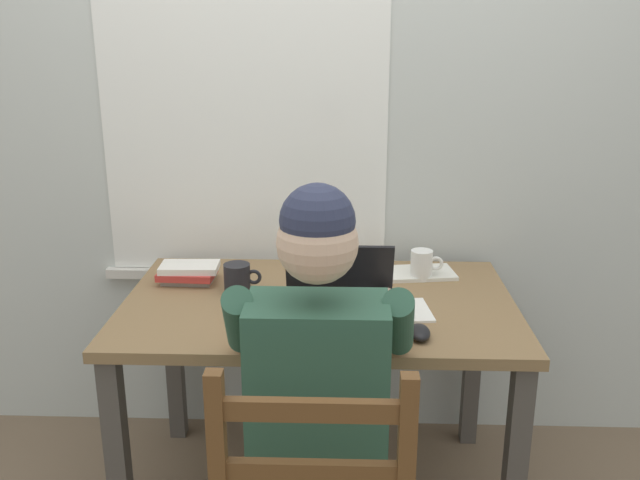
% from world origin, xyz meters
% --- Properties ---
extents(back_wall, '(6.00, 0.08, 2.60)m').
position_xyz_m(back_wall, '(-0.01, 0.48, 1.30)').
color(back_wall, beige).
rests_on(back_wall, ground).
extents(desk, '(1.26, 0.80, 0.74)m').
position_xyz_m(desk, '(0.00, 0.00, 0.64)').
color(desk, olive).
rests_on(desk, ground).
extents(seated_person, '(0.50, 0.60, 1.26)m').
position_xyz_m(seated_person, '(0.02, -0.47, 0.69)').
color(seated_person, '#2D5642').
rests_on(seated_person, ground).
extents(laptop, '(0.33, 0.31, 0.22)m').
position_xyz_m(laptop, '(0.07, -0.17, 0.79)').
color(laptop, black).
rests_on(laptop, desk).
extents(computer_mouse, '(0.06, 0.10, 0.03)m').
position_xyz_m(computer_mouse, '(0.30, -0.27, 0.76)').
color(computer_mouse, black).
rests_on(computer_mouse, desk).
extents(coffee_mug_white, '(0.11, 0.08, 0.10)m').
position_xyz_m(coffee_mug_white, '(0.35, 0.21, 0.79)').
color(coffee_mug_white, white).
rests_on(coffee_mug_white, desk).
extents(coffee_mug_dark, '(0.13, 0.09, 0.10)m').
position_xyz_m(coffee_mug_dark, '(-0.27, 0.06, 0.79)').
color(coffee_mug_dark, black).
rests_on(coffee_mug_dark, desk).
extents(book_stack_main, '(0.21, 0.16, 0.07)m').
position_xyz_m(book_stack_main, '(-0.46, 0.15, 0.77)').
color(book_stack_main, gray).
rests_on(book_stack_main, desk).
extents(paper_pile_near_laptop, '(0.25, 0.21, 0.01)m').
position_xyz_m(paper_pile_near_laptop, '(0.23, -0.09, 0.74)').
color(paper_pile_near_laptop, white).
rests_on(paper_pile_near_laptop, desk).
extents(paper_pile_back_corner, '(0.27, 0.19, 0.01)m').
position_xyz_m(paper_pile_back_corner, '(0.35, 0.25, 0.74)').
color(paper_pile_back_corner, silver).
rests_on(paper_pile_back_corner, desk).
extents(paper_pile_side, '(0.23, 0.19, 0.01)m').
position_xyz_m(paper_pile_side, '(0.05, 0.22, 0.75)').
color(paper_pile_side, white).
rests_on(paper_pile_side, desk).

